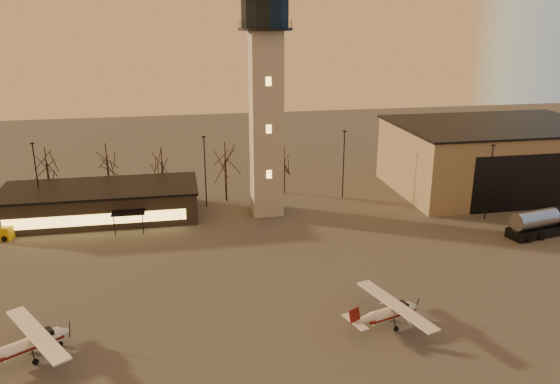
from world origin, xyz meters
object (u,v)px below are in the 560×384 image
Objects in this scene: terminal at (101,202)px; cessna_front at (392,315)px; hangar at (494,157)px; control_tower at (266,93)px; fuel_truck at (541,225)px; cessna_rear at (34,345)px.

terminal is 42.71m from cessna_front.
cessna_front is (-29.94, -34.18, -4.23)m from hangar.
cessna_front is at bearing -48.91° from terminal.
control_tower is 26.24m from terminal.
hangar reaches higher than fuel_truck.
control_tower is 37.90m from hangar.
fuel_truck is at bearing -17.08° from cessna_rear.
cessna_rear is at bearing 161.58° from cessna_front.
fuel_truck is (-4.19, -18.27, -3.83)m from hangar.
terminal is at bearing -178.03° from hangar.
cessna_front is at bearing -131.21° from hangar.
control_tower is 1.07× the size of hangar.
terminal is 56.22m from fuel_truck.
fuel_truck is (55.36, 15.10, 0.35)m from cessna_rear.
hangar is (36.00, 3.98, -11.17)m from control_tower.
fuel_truck is (31.81, -14.30, -15.00)m from control_tower.
terminal reaches higher than fuel_truck.
fuel_truck is at bearing 14.82° from cessna_front.
terminal is (-57.99, -2.00, -3.00)m from hangar.
control_tower is 3.47× the size of cessna_rear.
hangar is at bearing 65.62° from fuel_truck.
cessna_front is at bearing -78.64° from control_tower.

